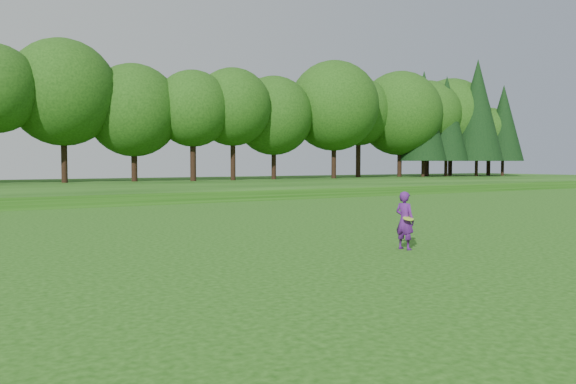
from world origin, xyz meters
TOP-DOWN VIEW (x-y plane):
  - ground at (0.00, 0.00)m, footprint 140.00×140.00m
  - berm at (0.00, 34.00)m, footprint 130.00×30.00m
  - walking_path at (0.00, 20.00)m, footprint 130.00×1.60m
  - treeline at (0.00, 38.00)m, footprint 104.00×7.00m
  - woman at (4.52, 1.18)m, footprint 0.44×0.63m

SIDE VIEW (x-z plane):
  - ground at x=0.00m, z-range 0.00..0.00m
  - walking_path at x=0.00m, z-range 0.00..0.04m
  - berm at x=0.00m, z-range 0.00..0.60m
  - woman at x=4.52m, z-range 0.00..1.47m
  - treeline at x=0.00m, z-range 0.60..15.60m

